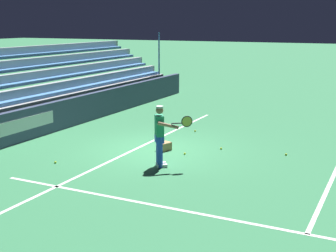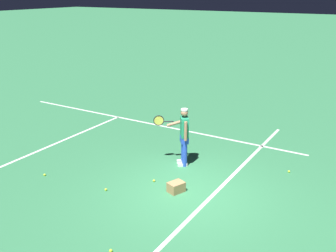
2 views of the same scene
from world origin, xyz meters
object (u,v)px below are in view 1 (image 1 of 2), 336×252
object	(u,v)px
tennis_ball_toward_net	(286,154)
tennis_ball_stray_back	(185,154)
tennis_ball_on_baseline	(187,125)
tennis_ball_midcourt	(55,162)
ball_box_cardboard	(164,146)
tennis_ball_by_box	(195,131)
tennis_player	(160,135)
tennis_ball_near_player	(221,148)

from	to	relation	value
tennis_ball_toward_net	tennis_ball_stray_back	distance (m)	3.07
tennis_ball_on_baseline	tennis_ball_midcourt	bearing A→B (deg)	-12.83
ball_box_cardboard	tennis_ball_midcourt	xyz separation A→B (m)	(2.61, -2.18, -0.10)
tennis_ball_by_box	tennis_ball_midcourt	bearing A→B (deg)	-20.84
tennis_player	tennis_ball_midcourt	bearing A→B (deg)	-69.40
tennis_player	tennis_ball_near_player	bearing A→B (deg)	159.47
tennis_ball_near_player	tennis_ball_toward_net	xyz separation A→B (m)	(-0.22, 2.00, 0.00)
tennis_ball_midcourt	tennis_ball_by_box	world-z (taller)	same
tennis_ball_on_baseline	tennis_ball_by_box	size ratio (longest dim) A/B	1.00
tennis_ball_near_player	tennis_ball_stray_back	xyz separation A→B (m)	(1.06, -0.79, 0.00)
ball_box_cardboard	tennis_player	bearing A→B (deg)	23.10
tennis_ball_near_player	tennis_ball_stray_back	size ratio (longest dim) A/B	1.00
tennis_player	tennis_ball_toward_net	distance (m)	4.04
tennis_ball_stray_back	tennis_ball_toward_net	bearing A→B (deg)	114.56
tennis_ball_on_baseline	ball_box_cardboard	bearing A→B (deg)	12.36
tennis_ball_midcourt	tennis_ball_on_baseline	world-z (taller)	same
tennis_player	tennis_ball_near_player	xyz separation A→B (m)	(-2.44, 0.91, -0.86)
tennis_ball_toward_net	tennis_ball_stray_back	world-z (taller)	same
tennis_ball_near_player	tennis_ball_stray_back	bearing A→B (deg)	-36.85
tennis_ball_midcourt	tennis_ball_toward_net	bearing A→B (deg)	122.94
tennis_ball_on_baseline	tennis_ball_stray_back	xyz separation A→B (m)	(3.70, 1.56, 0.00)
tennis_player	tennis_ball_stray_back	bearing A→B (deg)	174.96
tennis_ball_by_box	tennis_ball_stray_back	xyz separation A→B (m)	(2.94, 0.90, 0.00)
tennis_ball_toward_net	tennis_ball_by_box	bearing A→B (deg)	-114.30
ball_box_cardboard	tennis_ball_stray_back	size ratio (longest dim) A/B	6.06
ball_box_cardboard	tennis_ball_toward_net	distance (m)	3.74
tennis_ball_midcourt	tennis_ball_near_player	size ratio (longest dim) A/B	1.00
tennis_player	tennis_ball_near_player	size ratio (longest dim) A/B	25.98
ball_box_cardboard	tennis_ball_stray_back	world-z (taller)	ball_box_cardboard
tennis_ball_by_box	tennis_ball_near_player	bearing A→B (deg)	41.88
tennis_ball_near_player	tennis_ball_toward_net	bearing A→B (deg)	96.28
tennis_ball_toward_net	tennis_ball_on_baseline	bearing A→B (deg)	-119.14
tennis_ball_by_box	tennis_ball_toward_net	bearing A→B (deg)	65.70
tennis_ball_midcourt	tennis_ball_by_box	xyz separation A→B (m)	(-5.39, 2.05, 0.00)
ball_box_cardboard	tennis_ball_toward_net	bearing A→B (deg)	107.38
tennis_ball_near_player	tennis_ball_stray_back	world-z (taller)	same
tennis_ball_on_baseline	tennis_ball_near_player	bearing A→B (deg)	41.59
tennis_ball_midcourt	ball_box_cardboard	bearing A→B (deg)	140.14
tennis_player	ball_box_cardboard	world-z (taller)	tennis_player
ball_box_cardboard	tennis_ball_midcourt	world-z (taller)	ball_box_cardboard
tennis_ball_on_baseline	tennis_ball_by_box	bearing A→B (deg)	40.86
tennis_player	tennis_ball_near_player	distance (m)	2.74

